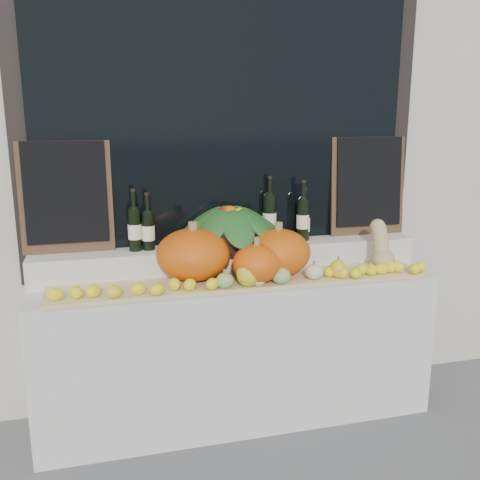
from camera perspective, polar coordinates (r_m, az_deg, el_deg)
The scene contains 18 objects.
storefront_facade at distance 3.68m, azimuth -3.32°, elevation 20.28°, with size 7.00×0.94×4.50m.
display_sill at distance 3.25m, azimuth -0.34°, elevation -11.42°, with size 2.30×0.55×0.88m, color silver.
rear_tier at distance 3.21m, azimuth -1.01°, elevation -1.87°, with size 2.30×0.25×0.16m, color silver.
straw_bedding at distance 2.98m, azimuth 0.24°, elevation -4.48°, with size 2.10×0.32×0.03m, color tan.
pumpkin_left at distance 2.95m, azimuth -4.99°, elevation -1.54°, with size 0.41×0.41×0.29m, color #DF590B.
pumpkin_right at distance 3.03m, azimuth 4.10°, elevation -1.31°, with size 0.37×0.37×0.27m, color #DF590B.
pumpkin_center at distance 2.90m, azimuth 1.78°, elevation -2.54°, with size 0.27×0.27×0.21m, color #DF590B.
butternut_squash at distance 3.27m, azimuth 14.85°, elevation -0.80°, with size 0.14×0.20×0.29m.
decorative_gourds at distance 2.90m, azimuth 3.75°, elevation -3.65°, with size 0.75×0.14×0.16m.
lemon_heap at distance 2.86m, azimuth 0.81°, elevation -4.30°, with size 2.20×0.16×0.06m, color yellow, non-canonical shape.
produce_bowl at distance 3.15m, azimuth -1.05°, elevation 1.56°, with size 0.68×0.68×0.25m.
wine_bottle_far_left at distance 3.08m, azimuth -11.18°, elevation 1.18°, with size 0.08×0.08×0.36m.
wine_bottle_near_left at distance 3.10m, azimuth -9.77°, elevation 1.05°, with size 0.08×0.08×0.33m.
wine_bottle_tall at distance 3.27m, azimuth 3.16°, elevation 2.45°, with size 0.08×0.08×0.40m.
wine_bottle_near_right at distance 3.29m, azimuth 6.70°, elevation 2.25°, with size 0.08×0.08×0.37m.
wine_bottle_far_right at distance 3.31m, azimuth 6.82°, elevation 1.92°, with size 0.08×0.08×0.33m.
chalkboard_left at distance 3.11m, azimuth -18.08°, elevation 4.57°, with size 0.50×0.08×0.62m.
chalkboard_right at distance 3.51m, azimuth 13.53°, elevation 5.82°, with size 0.50×0.08×0.62m.
Camera 1 is at (-0.72, -1.34, 1.81)m, focal length 40.00 mm.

